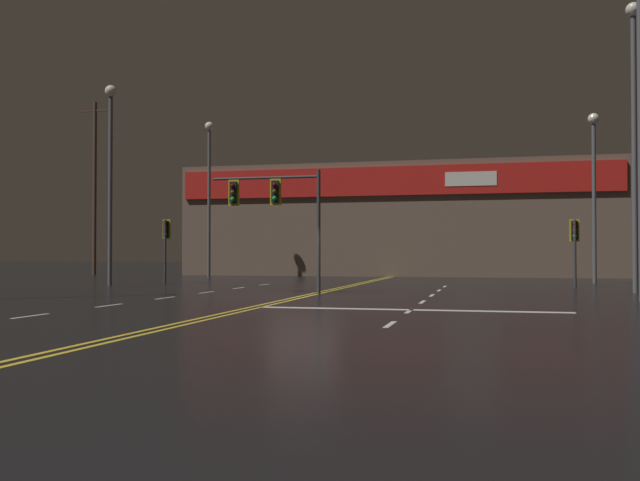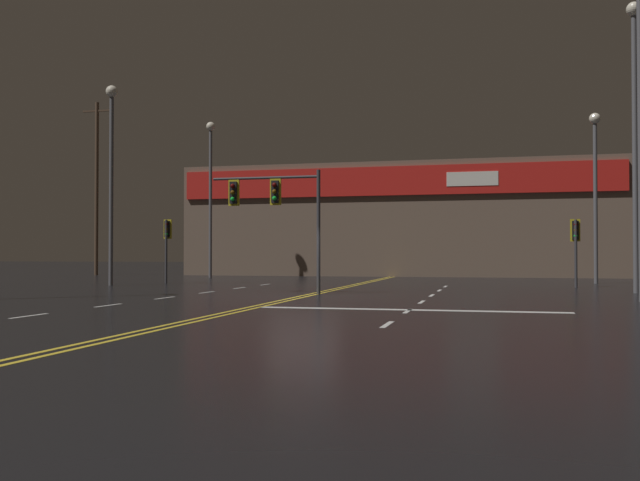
{
  "view_description": "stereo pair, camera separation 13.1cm",
  "coord_description": "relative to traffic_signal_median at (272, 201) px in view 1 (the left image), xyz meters",
  "views": [
    {
      "loc": [
        6.39,
        -23.91,
        1.48
      ],
      "look_at": [
        0.0,
        2.59,
        2.0
      ],
      "focal_mm": 40.0,
      "sensor_mm": 36.0,
      "label": 1
    },
    {
      "loc": [
        6.52,
        -23.88,
        1.48
      ],
      "look_at": [
        0.0,
        2.59,
        2.0
      ],
      "focal_mm": 40.0,
      "sensor_mm": 36.0,
      "label": 2
    }
  ],
  "objects": [
    {
      "name": "streetlight_far_left",
      "position": [
        13.3,
        3.52,
        3.44
      ],
      "size": [
        0.56,
        0.56,
        11.1
      ],
      "color": "#59595E",
      "rests_on": "ground"
    },
    {
      "name": "ground_plane",
      "position": [
        1.61,
        -1.62,
        -3.48
      ],
      "size": [
        200.0,
        200.0,
        0.0
      ],
      "primitive_type": "plane",
      "color": "black"
    },
    {
      "name": "road_markings",
      "position": [
        2.33,
        -2.45,
        -3.48
      ],
      "size": [
        12.82,
        60.0,
        0.01
      ],
      "color": "gold",
      "rests_on": "ground"
    },
    {
      "name": "building_backdrop",
      "position": [
        1.61,
        25.55,
        0.31
      ],
      "size": [
        29.32,
        10.23,
        7.57
      ],
      "color": "brown",
      "rests_on": "ground"
    },
    {
      "name": "traffic_signal_corner_northwest",
      "position": [
        -8.19,
        8.0,
        -1.1
      ],
      "size": [
        0.42,
        0.36,
        3.25
      ],
      "color": "#38383D",
      "rests_on": "ground"
    },
    {
      "name": "traffic_signal_corner_northeast",
      "position": [
        11.59,
        7.82,
        -1.27
      ],
      "size": [
        0.42,
        0.36,
        3.03
      ],
      "color": "#38383D",
      "rests_on": "ground"
    },
    {
      "name": "streetlight_far_right",
      "position": [
        -9.53,
        4.82,
        2.57
      ],
      "size": [
        0.56,
        0.56,
        9.49
      ],
      "color": "#59595E",
      "rests_on": "ground"
    },
    {
      "name": "traffic_signal_median",
      "position": [
        0.0,
        0.0,
        0.0
      ],
      "size": [
        4.22,
        0.36,
        4.6
      ],
      "color": "#38383D",
      "rests_on": "ground"
    },
    {
      "name": "utility_pole_row",
      "position": [
        1.43,
        19.41,
        2.66
      ],
      "size": [
        44.58,
        0.26,
        12.21
      ],
      "color": "#4C3828",
      "rests_on": "ground"
    },
    {
      "name": "streetlight_median_approach",
      "position": [
        -9.29,
        16.34,
        2.75
      ],
      "size": [
        0.56,
        0.56,
        9.83
      ],
      "color": "#59595E",
      "rests_on": "ground"
    },
    {
      "name": "streetlight_near_left",
      "position": [
        13.04,
        12.55,
        2.08
      ],
      "size": [
        0.56,
        0.56,
        8.6
      ],
      "color": "#59595E",
      "rests_on": "ground"
    }
  ]
}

